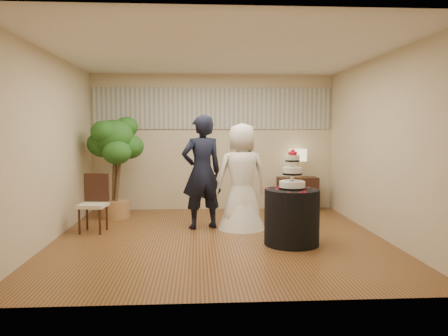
{
  "coord_description": "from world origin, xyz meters",
  "views": [
    {
      "loc": [
        -0.33,
        -6.58,
        1.67
      ],
      "look_at": [
        0.1,
        0.4,
        1.05
      ],
      "focal_mm": 35.0,
      "sensor_mm": 36.0,
      "label": 1
    }
  ],
  "objects": [
    {
      "name": "groom",
      "position": [
        -0.25,
        0.71,
        0.96
      ],
      "size": [
        0.81,
        0.65,
        1.91
      ],
      "primitive_type": "imported",
      "rotation": [
        0.0,
        0.0,
        3.46
      ],
      "color": "black",
      "rests_on": "floor"
    },
    {
      "name": "wedding_cake",
      "position": [
        1.04,
        -0.41,
        1.1
      ],
      "size": [
        0.38,
        0.38,
        0.58
      ],
      "primitive_type": null,
      "color": "white",
      "rests_on": "cake_table"
    },
    {
      "name": "wall_front",
      "position": [
        0.0,
        -2.5,
        1.4
      ],
      "size": [
        5.0,
        0.06,
        2.8
      ],
      "primitive_type": "cube",
      "color": "beige",
      "rests_on": "ground"
    },
    {
      "name": "wall_right",
      "position": [
        2.5,
        0.0,
        1.4
      ],
      "size": [
        0.06,
        5.0,
        2.8
      ],
      "primitive_type": "cube",
      "color": "beige",
      "rests_on": "ground"
    },
    {
      "name": "wall_left",
      "position": [
        -2.5,
        0.0,
        1.4
      ],
      "size": [
        0.06,
        5.0,
        2.8
      ],
      "primitive_type": "cube",
      "color": "beige",
      "rests_on": "ground"
    },
    {
      "name": "mural_border",
      "position": [
        0.0,
        2.48,
        2.1
      ],
      "size": [
        4.9,
        0.02,
        0.85
      ],
      "primitive_type": "cube",
      "color": "#AAAB9E",
      "rests_on": "wall_back"
    },
    {
      "name": "console",
      "position": [
        1.74,
        2.28,
        0.34
      ],
      "size": [
        0.82,
        0.38,
        0.68
      ],
      "primitive_type": "cube",
      "rotation": [
        0.0,
        0.0,
        0.01
      ],
      "color": "black",
      "rests_on": "floor"
    },
    {
      "name": "table_lamp",
      "position": [
        1.74,
        2.28,
        0.97
      ],
      "size": [
        0.3,
        0.3,
        0.58
      ],
      "primitive_type": null,
      "color": "beige",
      "rests_on": "console"
    },
    {
      "name": "floor",
      "position": [
        0.0,
        0.0,
        0.0
      ],
      "size": [
        5.0,
        5.0,
        0.0
      ],
      "primitive_type": "cube",
      "color": "brown",
      "rests_on": "ground"
    },
    {
      "name": "ceiling",
      "position": [
        0.0,
        0.0,
        2.8
      ],
      "size": [
        5.0,
        5.0,
        0.0
      ],
      "primitive_type": "cube",
      "color": "white",
      "rests_on": "wall_back"
    },
    {
      "name": "wall_back",
      "position": [
        0.0,
        2.5,
        1.4
      ],
      "size": [
        5.0,
        0.06,
        2.8
      ],
      "primitive_type": "cube",
      "color": "beige",
      "rests_on": "ground"
    },
    {
      "name": "ficus_tree",
      "position": [
        -1.88,
        1.67,
        0.98
      ],
      "size": [
        1.22,
        1.22,
        1.95
      ],
      "primitive_type": null,
      "rotation": [
        0.0,
        0.0,
        -1.99
      ],
      "color": "#245A1C",
      "rests_on": "floor"
    },
    {
      "name": "cake_table",
      "position": [
        1.04,
        -0.41,
        0.4
      ],
      "size": [
        1.05,
        1.05,
        0.81
      ],
      "primitive_type": "cylinder",
      "rotation": [
        0.0,
        0.0,
        0.42
      ],
      "color": "black",
      "rests_on": "floor"
    },
    {
      "name": "bride",
      "position": [
        0.41,
        0.65,
        0.89
      ],
      "size": [
        1.0,
        0.95,
        1.77
      ],
      "primitive_type": "imported",
      "rotation": [
        0.0,
        0.0,
        3.33
      ],
      "color": "white",
      "rests_on": "floor"
    },
    {
      "name": "side_chair",
      "position": [
        -2.02,
        0.52,
        0.47
      ],
      "size": [
        0.48,
        0.5,
        0.94
      ],
      "primitive_type": null,
      "rotation": [
        0.0,
        0.0,
        -0.12
      ],
      "color": "black",
      "rests_on": "floor"
    }
  ]
}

